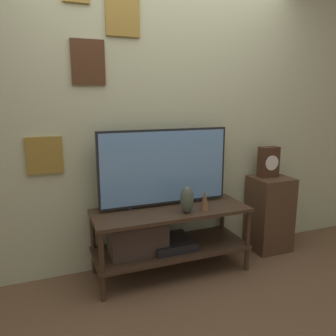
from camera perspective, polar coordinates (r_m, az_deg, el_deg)
ground_plane at (r=2.80m, az=2.81°, el=-20.19°), size 12.00×12.00×0.00m
wall_back at (r=2.91m, az=-1.71°, el=9.34°), size 6.40×0.08×2.70m
media_console at (r=2.83m, az=-1.71°, el=-11.51°), size 1.32×0.49×0.58m
television at (r=2.79m, az=-0.61°, el=0.15°), size 1.14×0.05×0.67m
vase_urn_stoneware at (r=2.67m, az=3.31°, el=-5.48°), size 0.11×0.11×0.23m
vase_slim_bronze at (r=2.75m, az=6.41°, el=-5.56°), size 0.08×0.08×0.18m
side_table at (r=3.44m, az=17.23°, el=-7.56°), size 0.37×0.34×0.74m
mantel_clock at (r=3.32m, az=17.10°, el=1.00°), size 0.19×0.11×0.30m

